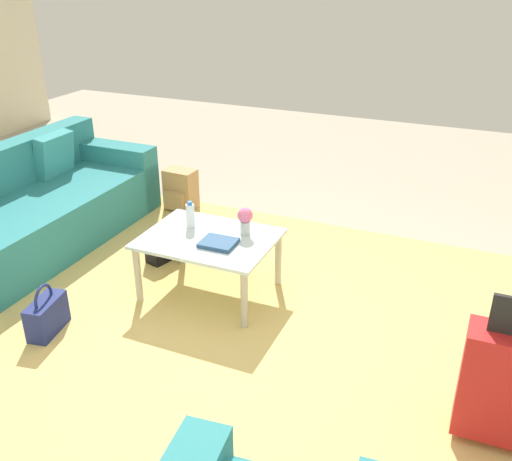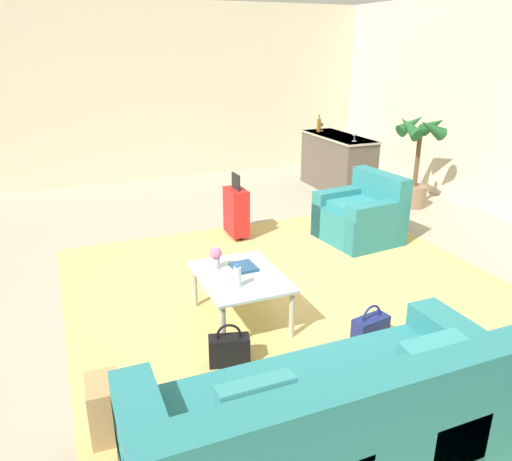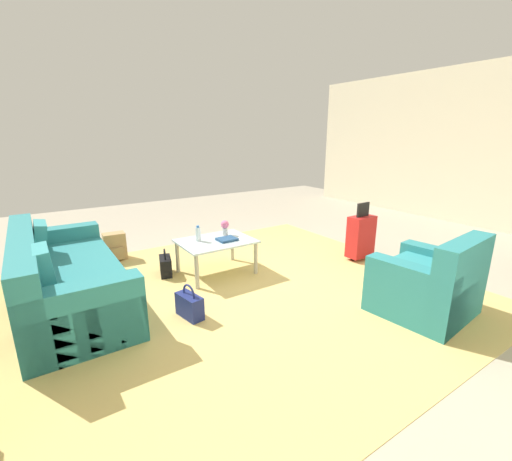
{
  "view_description": "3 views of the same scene",
  "coord_description": "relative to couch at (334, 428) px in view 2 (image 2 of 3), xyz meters",
  "views": [
    {
      "loc": [
        -1.36,
        2.72,
        2.26
      ],
      "look_at": [
        -0.06,
        -0.28,
        0.69
      ],
      "focal_mm": 40.0,
      "sensor_mm": 36.0,
      "label": 1
    },
    {
      "loc": [
        4.14,
        -1.89,
        2.36
      ],
      "look_at": [
        0.45,
        -0.37,
        0.88
      ],
      "focal_mm": 35.0,
      "sensor_mm": 36.0,
      "label": 2
    },
    {
      "loc": [
        2.32,
        3.32,
        1.78
      ],
      "look_at": [
        0.41,
        0.45,
        0.81
      ],
      "focal_mm": 24.0,
      "sensor_mm": 36.0,
      "label": 3
    }
  ],
  "objects": [
    {
      "name": "area_rug",
      "position": [
        -1.59,
        0.8,
        -0.29
      ],
      "size": [
        5.2,
        4.4,
        0.01
      ],
      "primitive_type": "cube",
      "color": "tan",
      "rests_on": "ground"
    },
    {
      "name": "suitcase_red",
      "position": [
        -3.79,
        0.8,
        0.06
      ],
      "size": [
        0.4,
        0.23,
        0.85
      ],
      "color": "red",
      "rests_on": "ground"
    },
    {
      "name": "bar_console",
      "position": [
        -5.29,
        3.2,
        0.19
      ],
      "size": [
        1.6,
        0.62,
        0.94
      ],
      "color": "brown",
      "rests_on": "ground"
    },
    {
      "name": "wine_glass_leftmost",
      "position": [
        -5.84,
        3.17,
        0.75
      ],
      "size": [
        0.08,
        0.08,
        0.15
      ],
      "color": "silver",
      "rests_on": "bar_console"
    },
    {
      "name": "flower_vase",
      "position": [
        -2.01,
        -0.05,
        0.29
      ],
      "size": [
        0.11,
        0.11,
        0.21
      ],
      "color": "#B2B7BC",
      "rests_on": "coffee_table"
    },
    {
      "name": "ground_plane",
      "position": [
        -2.19,
        0.6,
        -0.29
      ],
      "size": [
        12.0,
        12.0,
        0.0
      ],
      "primitive_type": "plane",
      "color": "#A89E89"
    },
    {
      "name": "handbag_navy",
      "position": [
        -1.04,
        0.98,
        -0.16
      ],
      "size": [
        0.2,
        0.34,
        0.36
      ],
      "color": "navy",
      "rests_on": "ground"
    },
    {
      "name": "wine_bottle_amber",
      "position": [
        -5.78,
        3.08,
        0.76
      ],
      "size": [
        0.07,
        0.07,
        0.3
      ],
      "color": "brown",
      "rests_on": "bar_console"
    },
    {
      "name": "coffee_table_book",
      "position": [
        -1.91,
        0.18,
        0.18
      ],
      "size": [
        0.25,
        0.21,
        0.03
      ],
      "primitive_type": "cube",
      "rotation": [
        0.0,
        0.0,
        0.03
      ],
      "color": "navy",
      "rests_on": "coffee_table"
    },
    {
      "name": "armchair",
      "position": [
        -3.1,
        2.27,
        0.0
      ],
      "size": [
        0.98,
        0.93,
        0.85
      ],
      "color": "teal",
      "rests_on": "ground"
    },
    {
      "name": "couch",
      "position": [
        0.0,
        0.0,
        0.0
      ],
      "size": [
        0.96,
        2.34,
        0.84
      ],
      "color": "teal",
      "rests_on": "ground"
    },
    {
      "name": "handbag_black",
      "position": [
        -1.21,
        -0.22,
        -0.16
      ],
      "size": [
        0.22,
        0.35,
        0.36
      ],
      "color": "black",
      "rests_on": "ground"
    },
    {
      "name": "wine_glass_left_of_centre",
      "position": [
        -4.75,
        3.15,
        0.75
      ],
      "size": [
        0.08,
        0.08,
        0.15
      ],
      "color": "silver",
      "rests_on": "bar_console"
    },
    {
      "name": "water_bottle",
      "position": [
        -1.59,
        -0.0,
        0.26
      ],
      "size": [
        0.06,
        0.06,
        0.2
      ],
      "color": "silver",
      "rests_on": "coffee_table"
    },
    {
      "name": "potted_palm",
      "position": [
        -3.99,
        3.8,
        0.51
      ],
      "size": [
        0.64,
        0.64,
        1.44
      ],
      "color": "#84664C",
      "rests_on": "ground"
    },
    {
      "name": "coffee_table",
      "position": [
        -1.79,
        0.1,
        0.1
      ],
      "size": [
        0.94,
        0.72,
        0.46
      ],
      "color": "silver",
      "rests_on": "ground"
    },
    {
      "name": "backpack_tan",
      "position": [
        -0.79,
        -1.19,
        -0.1
      ],
      "size": [
        0.31,
        0.26,
        0.4
      ],
      "color": "tan",
      "rests_on": "ground"
    },
    {
      "name": "wall_left",
      "position": [
        -7.25,
        0.6,
        1.26
      ],
      "size": [
        0.12,
        8.0,
        3.1
      ],
      "primitive_type": "cube",
      "color": "beige",
      "rests_on": "ground"
    }
  ]
}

